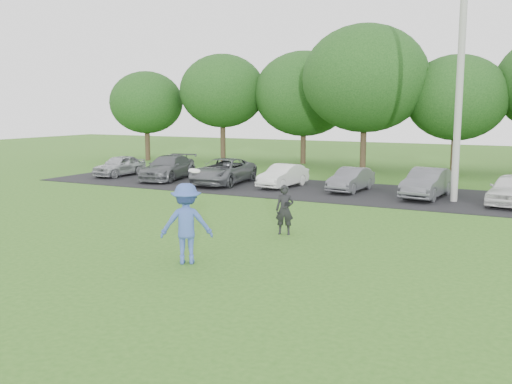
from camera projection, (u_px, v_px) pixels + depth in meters
The scene contains 7 objects.
ground at pixel (193, 262), 14.30m from camera, with size 100.00×100.00×0.00m, color #31631C.
parking_lot at pixel (351, 192), 25.76m from camera, with size 32.00×6.50×0.03m, color black.
utility_pole at pixel (461, 68), 22.45m from camera, with size 0.28×0.28×10.75m, color #A2A29D.
frisbee_player at pixel (186, 223), 14.04m from camera, with size 1.49×1.30×2.37m.
camera_bystander at pixel (285, 210), 17.25m from camera, with size 0.63×0.50×1.51m.
parked_cars at pixel (357, 179), 25.48m from camera, with size 28.77×4.88×1.26m.
tree_row at pixel (430, 88), 32.97m from camera, with size 42.39×9.85×8.64m.
Camera 1 is at (7.70, -11.66, 3.85)m, focal length 40.00 mm.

